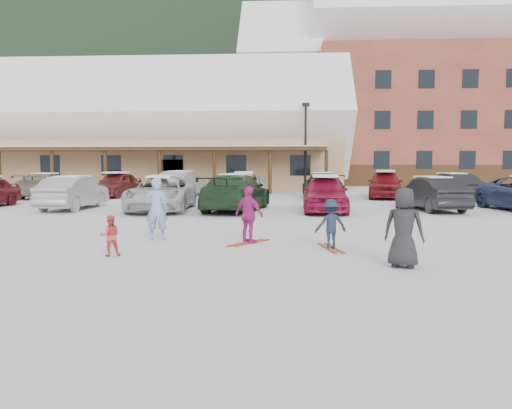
# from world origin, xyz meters

# --- Properties ---
(ground) EXTENTS (160.00, 160.00, 0.00)m
(ground) POSITION_xyz_m (0.00, 0.00, 0.00)
(ground) COLOR white
(ground) RESTS_ON ground
(forested_hillside) EXTENTS (300.00, 70.00, 38.00)m
(forested_hillside) POSITION_xyz_m (0.00, 85.00, 19.00)
(forested_hillside) COLOR black
(forested_hillside) RESTS_ON ground
(day_lodge) EXTENTS (29.12, 12.50, 10.38)m
(day_lodge) POSITION_xyz_m (-9.00, 27.96, 3.94)
(day_lodge) COLOR tan
(day_lodge) RESTS_ON ground
(alpine_hotel) EXTENTS (31.48, 14.01, 21.48)m
(alpine_hotel) POSITION_xyz_m (14.27, 38.00, 8.63)
(alpine_hotel) COLOR brown
(alpine_hotel) RESTS_ON ground
(lamp_post) EXTENTS (0.50, 0.25, 6.03)m
(lamp_post) POSITION_xyz_m (2.35, 22.98, 3.41)
(lamp_post) COLOR black
(lamp_post) RESTS_ON ground
(conifer_2) EXTENTS (5.28, 5.28, 12.24)m
(conifer_2) POSITION_xyz_m (-30.00, 42.00, 6.83)
(conifer_2) COLOR black
(conifer_2) RESTS_ON ground
(conifer_3) EXTENTS (3.96, 3.96, 9.18)m
(conifer_3) POSITION_xyz_m (6.00, 44.00, 5.12)
(conifer_3) COLOR black
(conifer_3) RESTS_ON ground
(adult_skier) EXTENTS (0.65, 0.47, 1.64)m
(adult_skier) POSITION_xyz_m (-2.35, 1.51, 0.82)
(adult_skier) COLOR #879CC0
(adult_skier) RESTS_ON ground
(toddler_red) EXTENTS (0.53, 0.47, 0.89)m
(toddler_red) POSITION_xyz_m (-2.79, -0.74, 0.45)
(toddler_red) COLOR #D4453F
(toddler_red) RESTS_ON ground
(child_navy) EXTENTS (0.84, 0.59, 1.18)m
(child_navy) POSITION_xyz_m (2.11, 0.48, 0.59)
(child_navy) COLOR #1B273D
(child_navy) RESTS_ON ground
(skis_child_navy) EXTENTS (0.50, 1.41, 0.03)m
(skis_child_navy) POSITION_xyz_m (2.11, 0.48, 0.01)
(skis_child_navy) COLOR #B22F19
(skis_child_navy) RESTS_ON ground
(child_magenta) EXTENTS (0.90, 0.78, 1.45)m
(child_magenta) POSITION_xyz_m (0.11, 1.15, 0.73)
(child_magenta) COLOR #B92481
(child_magenta) RESTS_ON ground
(skis_child_magenta) EXTENTS (0.96, 1.26, 0.03)m
(skis_child_magenta) POSITION_xyz_m (0.11, 1.15, 0.01)
(skis_child_magenta) COLOR #B22F19
(skis_child_magenta) RESTS_ON ground
(bystander_dark) EXTENTS (0.90, 0.76, 1.57)m
(bystander_dark) POSITION_xyz_m (3.33, -1.56, 0.79)
(bystander_dark) COLOR #242527
(bystander_dark) RESTS_ON ground
(parked_car_1) EXTENTS (1.65, 4.38, 1.43)m
(parked_car_1) POSITION_xyz_m (-8.17, 9.73, 0.71)
(parked_car_1) COLOR #9E9DA2
(parked_car_1) RESTS_ON ground
(parked_car_2) EXTENTS (2.72, 5.38, 1.46)m
(parked_car_2) POSITION_xyz_m (-4.18, 9.34, 0.73)
(parked_car_2) COLOR silver
(parked_car_2) RESTS_ON ground
(parked_car_3) EXTENTS (2.88, 5.54, 1.53)m
(parked_car_3) POSITION_xyz_m (-1.05, 9.47, 0.77)
(parked_car_3) COLOR #203C20
(parked_car_3) RESTS_ON ground
(parked_car_4) EXTENTS (1.86, 4.41, 1.49)m
(parked_car_4) POSITION_xyz_m (2.63, 9.26, 0.74)
(parked_car_4) COLOR #A0163E
(parked_car_4) RESTS_ON ground
(parked_car_5) EXTENTS (2.15, 4.48, 1.42)m
(parked_car_5) POSITION_xyz_m (7.20, 10.09, 0.71)
(parked_car_5) COLOR black
(parked_car_5) RESTS_ON ground
(parked_car_7) EXTENTS (2.31, 4.93, 1.39)m
(parked_car_7) POSITION_xyz_m (-12.74, 16.41, 0.70)
(parked_car_7) COLOR gray
(parked_car_7) RESTS_ON ground
(parked_car_8) EXTENTS (2.27, 4.43, 1.44)m
(parked_car_8) POSITION_xyz_m (-8.87, 17.30, 0.72)
(parked_car_8) COLOR maroon
(parked_car_8) RESTS_ON ground
(parked_car_9) EXTENTS (2.26, 4.78, 1.51)m
(parked_car_9) POSITION_xyz_m (-5.06, 17.34, 0.76)
(parked_car_9) COLOR #97989C
(parked_car_9) RESTS_ON ground
(parked_car_10) EXTENTS (2.65, 5.35, 1.46)m
(parked_car_10) POSITION_xyz_m (-1.38, 17.32, 0.73)
(parked_car_10) COLOR silver
(parked_car_10) RESTS_ON ground
(parked_car_11) EXTENTS (2.18, 5.05, 1.45)m
(parked_car_11) POSITION_xyz_m (3.07, 16.45, 0.72)
(parked_car_11) COLOR #153724
(parked_car_11) RESTS_ON ground
(parked_car_12) EXTENTS (2.57, 4.80, 1.55)m
(parked_car_12) POSITION_xyz_m (6.63, 17.19, 0.78)
(parked_car_12) COLOR maroon
(parked_car_12) RESTS_ON ground
(parked_car_13) EXTENTS (2.22, 4.51, 1.42)m
(parked_car_13) POSITION_xyz_m (10.13, 16.70, 0.71)
(parked_car_13) COLOR black
(parked_car_13) RESTS_ON ground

